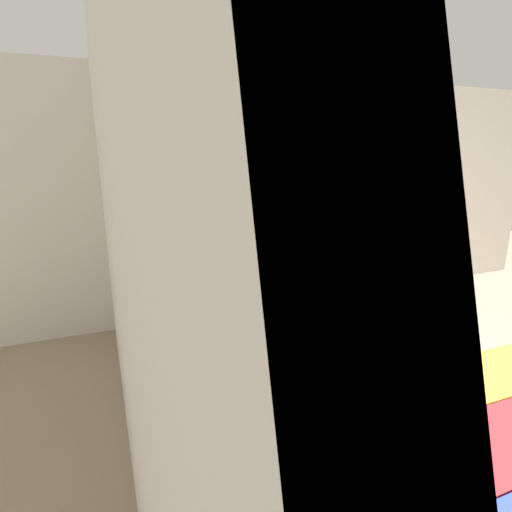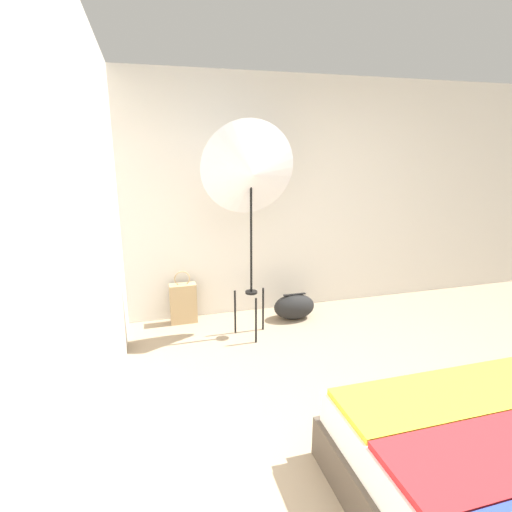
# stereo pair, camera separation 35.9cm
# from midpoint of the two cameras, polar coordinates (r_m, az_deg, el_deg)

# --- Properties ---
(ground_plane) EXTENTS (14.00, 14.00, 0.00)m
(ground_plane) POSITION_cam_midpoint_polar(r_m,az_deg,el_deg) (3.01, 18.54, -23.45)
(ground_plane) COLOR gray
(wall_back) EXTENTS (8.00, 0.05, 2.60)m
(wall_back) POSITION_cam_midpoint_polar(r_m,az_deg,el_deg) (4.53, -0.35, 8.33)
(wall_back) COLOR silver
(wall_back) RESTS_ON ground_plane
(wall_side_left) EXTENTS (0.05, 8.00, 2.60)m
(wall_side_left) POSITION_cam_midpoint_polar(r_m,az_deg,el_deg) (2.79, -23.43, 2.76)
(wall_side_left) COLOR silver
(wall_side_left) RESTS_ON ground_plane
(photo_umbrella) EXTENTS (0.90, 0.42, 2.10)m
(photo_umbrella) POSITION_cam_midpoint_polar(r_m,az_deg,el_deg) (3.71, -3.96, 11.86)
(photo_umbrella) COLOR black
(photo_umbrella) RESTS_ON ground_plane
(tote_bag) EXTENTS (0.28, 0.13, 0.58)m
(tote_bag) POSITION_cam_midpoint_polar(r_m,az_deg,el_deg) (4.37, -13.57, -6.99)
(tote_bag) COLOR tan
(tote_bag) RESTS_ON ground_plane
(duffel_bag) EXTENTS (0.46, 0.28, 0.29)m
(duffel_bag) POSITION_cam_midpoint_polar(r_m,az_deg,el_deg) (4.49, 2.25, -7.08)
(duffel_bag) COLOR black
(duffel_bag) RESTS_ON ground_plane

